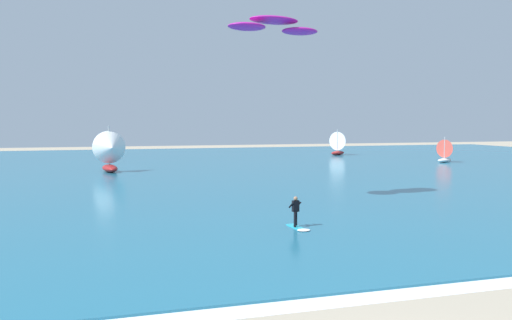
{
  "coord_description": "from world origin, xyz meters",
  "views": [
    {
      "loc": [
        -6.58,
        -8.57,
        5.75
      ],
      "look_at": [
        0.71,
        17.48,
        3.62
      ],
      "focal_mm": 33.78,
      "sensor_mm": 36.0,
      "label": 1
    }
  ],
  "objects_px": {
    "sailboat_outermost": "(339,143)",
    "sailboat_near_shore": "(111,151)",
    "sailboat_anchored_offshore": "(447,150)",
    "kite": "(274,25)",
    "kitesurfer": "(297,217)"
  },
  "relations": [
    {
      "from": "sailboat_near_shore",
      "to": "sailboat_anchored_offshore",
      "type": "bearing_deg",
      "value": 2.19
    },
    {
      "from": "kitesurfer",
      "to": "kite",
      "type": "relative_size",
      "value": 0.29
    },
    {
      "from": "sailboat_outermost",
      "to": "sailboat_anchored_offshore",
      "type": "xyz_separation_m",
      "value": [
        8.04,
        -17.98,
        -0.41
      ]
    },
    {
      "from": "kitesurfer",
      "to": "sailboat_outermost",
      "type": "relative_size",
      "value": 0.45
    },
    {
      "from": "sailboat_anchored_offshore",
      "to": "sailboat_near_shore",
      "type": "bearing_deg",
      "value": -177.81
    },
    {
      "from": "kitesurfer",
      "to": "sailboat_outermost",
      "type": "bearing_deg",
      "value": 62.4
    },
    {
      "from": "kite",
      "to": "sailboat_near_shore",
      "type": "xyz_separation_m",
      "value": [
        -11.53,
        24.18,
        -9.92
      ]
    },
    {
      "from": "kitesurfer",
      "to": "sailboat_near_shore",
      "type": "xyz_separation_m",
      "value": [
        -10.18,
        32.57,
        1.8
      ]
    },
    {
      "from": "sailboat_outermost",
      "to": "sailboat_near_shore",
      "type": "bearing_deg",
      "value": -152.28
    },
    {
      "from": "sailboat_near_shore",
      "to": "sailboat_anchored_offshore",
      "type": "height_order",
      "value": "sailboat_near_shore"
    },
    {
      "from": "kite",
      "to": "sailboat_anchored_offshore",
      "type": "bearing_deg",
      "value": 37.3
    },
    {
      "from": "kitesurfer",
      "to": "kite",
      "type": "height_order",
      "value": "kite"
    },
    {
      "from": "kite",
      "to": "sailboat_outermost",
      "type": "bearing_deg",
      "value": 59.38
    },
    {
      "from": "kitesurfer",
      "to": "sailboat_anchored_offshore",
      "type": "relative_size",
      "value": 0.56
    },
    {
      "from": "kite",
      "to": "sailboat_outermost",
      "type": "distance_m",
      "value": 52.03
    }
  ]
}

